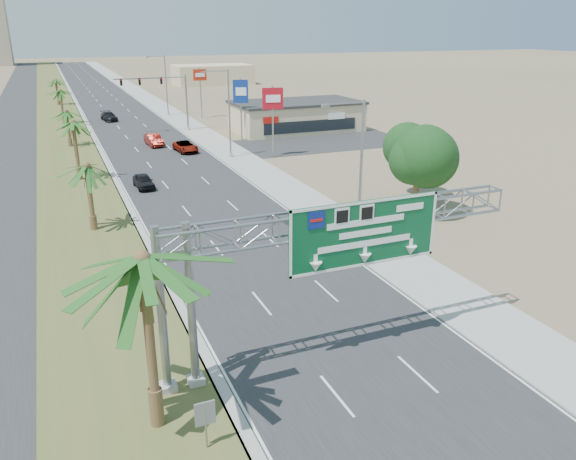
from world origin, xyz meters
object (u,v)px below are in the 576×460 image
(car_left_lane, at_px, (144,181))
(car_right_lane, at_px, (186,147))
(palm_near, at_px, (142,260))
(store_building, at_px, (296,117))
(car_mid_lane, at_px, (154,140))
(pole_sign_red_near, at_px, (273,102))
(sign_gantry, at_px, (329,234))
(pole_sign_blue, at_px, (241,94))
(car_far, at_px, (109,117))
(signal_mast, at_px, (173,98))
(pole_sign_red_far, at_px, (200,79))

(car_left_lane, bearing_deg, car_right_lane, 60.01)
(palm_near, height_order, store_building, palm_near)
(car_mid_lane, height_order, pole_sign_red_near, pole_sign_red_near)
(car_mid_lane, bearing_deg, store_building, 4.79)
(pole_sign_red_near, bearing_deg, sign_gantry, -108.15)
(sign_gantry, relative_size, store_building, 0.93)
(palm_near, height_order, car_right_lane, palm_near)
(store_building, distance_m, pole_sign_blue, 11.22)
(car_right_lane, bearing_deg, sign_gantry, -100.05)
(car_far, xyz_separation_m, pole_sign_blue, (14.83, -23.84, 5.37))
(sign_gantry, height_order, car_far, sign_gantry)
(sign_gantry, relative_size, car_mid_lane, 3.65)
(store_building, relative_size, car_far, 3.73)
(signal_mast, height_order, car_far, signal_mast)
(store_building, bearing_deg, car_far, 140.79)
(pole_sign_red_near, distance_m, pole_sign_red_far, 32.70)
(pole_sign_blue, bearing_deg, pole_sign_red_near, -90.23)
(palm_near, height_order, car_left_lane, palm_near)
(car_right_lane, xyz_separation_m, pole_sign_blue, (8.89, 4.96, 5.42))
(palm_near, xyz_separation_m, signal_mast, (14.37, 63.97, -2.08))
(car_far, bearing_deg, car_left_lane, -99.35)
(sign_gantry, xyz_separation_m, car_far, (-1.51, 76.13, -5.36))
(sign_gantry, xyz_separation_m, car_right_lane, (4.43, 47.32, -5.41))
(store_building, xyz_separation_m, pole_sign_blue, (-9.74, -3.79, 4.07))
(sign_gantry, distance_m, car_left_lane, 33.24)
(palm_near, relative_size, car_far, 1.73)
(car_far, bearing_deg, car_mid_lane, -89.98)
(car_far, relative_size, pole_sign_blue, 0.59)
(car_right_lane, bearing_deg, car_left_lane, -121.61)
(car_left_lane, xyz_separation_m, car_right_lane, (7.44, 14.67, -0.01))
(palm_near, distance_m, pole_sign_blue, 58.31)
(car_mid_lane, bearing_deg, signal_mast, 59.17)
(pole_sign_blue, bearing_deg, signal_mast, 125.96)
(sign_gantry, distance_m, car_right_lane, 47.84)
(car_mid_lane, height_order, car_right_lane, car_mid_lane)
(signal_mast, xyz_separation_m, car_mid_lane, (-4.70, -9.39, -4.09))
(car_left_lane, relative_size, car_mid_lane, 0.85)
(palm_near, xyz_separation_m, car_mid_lane, (9.67, 54.59, -6.17))
(signal_mast, relative_size, pole_sign_red_near, 1.26)
(pole_sign_blue, xyz_separation_m, pole_sign_red_far, (-0.09, 20.92, 0.35))
(signal_mast, height_order, pole_sign_blue, pole_sign_blue)
(car_right_lane, height_order, pole_sign_blue, pole_sign_blue)
(store_building, bearing_deg, pole_sign_red_far, 119.86)
(car_right_lane, relative_size, pole_sign_red_far, 0.57)
(sign_gantry, distance_m, pole_sign_red_near, 42.62)
(sign_gantry, xyz_separation_m, car_left_lane, (-3.01, 32.66, -5.39))
(palm_near, height_order, pole_sign_red_near, palm_near)
(palm_near, xyz_separation_m, pole_sign_blue, (21.46, 54.21, -0.86))
(sign_gantry, bearing_deg, car_mid_lane, 88.33)
(store_building, xyz_separation_m, car_mid_lane, (-21.53, -3.41, -1.24))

